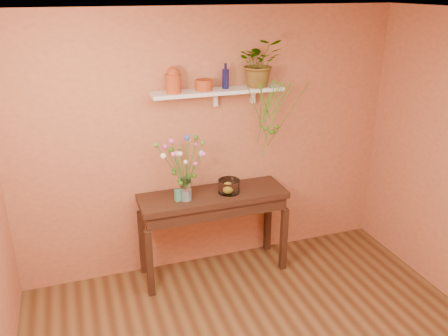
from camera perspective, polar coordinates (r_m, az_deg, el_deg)
The scene contains 13 objects.
room at distance 3.07m, azimuth 9.52°, elevation -8.37°, with size 4.04×4.04×2.70m.
sideboard at distance 4.74m, azimuth -1.34°, elevation -4.60°, with size 1.50×0.48×0.91m.
wall_shelf at distance 4.52m, azimuth -0.62°, elevation 9.42°, with size 1.30×0.24×0.19m.
terracotta_jug at distance 4.35m, azimuth -6.28°, elevation 10.68°, with size 0.16×0.16×0.24m.
terracotta_pot at distance 4.46m, azimuth -2.49°, elevation 10.20°, with size 0.17×0.17×0.10m, color #B53F1D.
blue_bottle at distance 4.52m, azimuth 0.19°, elevation 11.01°, with size 0.09×0.09×0.24m.
spider_plant at distance 4.62m, azimuth 4.41°, elevation 12.84°, with size 0.42×0.36×0.47m, color #346713.
plant_fronds at distance 4.63m, azimuth 5.83°, elevation 6.13°, with size 0.58×0.34×0.77m.
glass_vase at distance 4.52m, azimuth -4.73°, elevation -2.81°, with size 0.11×0.11×0.23m.
bouquet at distance 4.38m, azimuth -5.19°, elevation 1.38°, with size 0.49×0.41×0.55m.
glass_bowl at distance 4.68m, azimuth 0.62°, elevation -2.31°, with size 0.22×0.22×0.13m.
lemon at distance 4.67m, azimuth 0.50°, elevation -2.61°, with size 0.08×0.08×0.08m, color gold.
carton at distance 4.52m, azimuth -5.70°, elevation -3.35°, with size 0.06×0.04×0.12m, color #2A5F7D.
Camera 1 is at (-1.32, -2.32, 2.87)m, focal length 37.05 mm.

